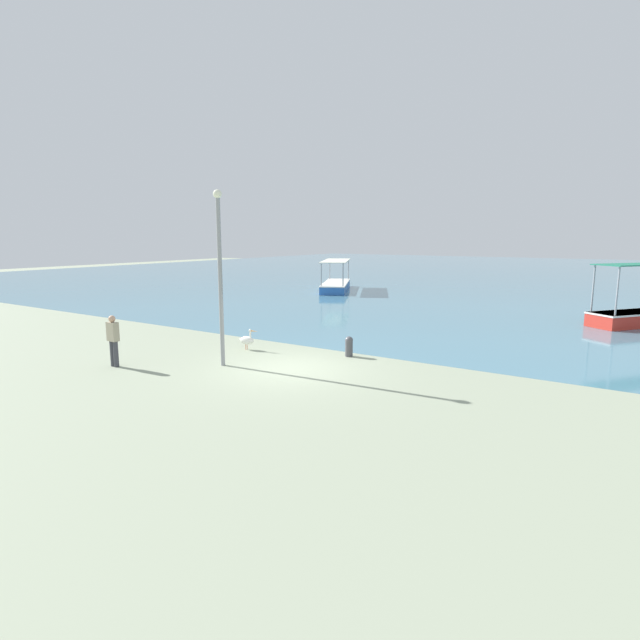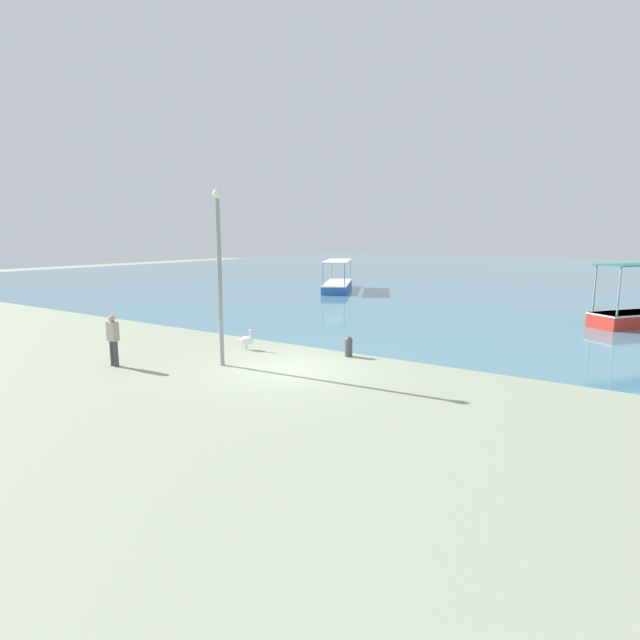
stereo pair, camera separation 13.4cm
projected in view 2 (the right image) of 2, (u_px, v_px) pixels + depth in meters
ground at (289, 368)px, 16.06m from camera, size 120.00×120.00×0.00m
harbor_water at (546, 274)px, 55.67m from camera, size 110.00×90.00×0.00m
fishing_boat_outer at (338, 284)px, 39.11m from camera, size 4.77×7.12×2.34m
pelican at (247, 340)px, 18.68m from camera, size 0.81×0.36×0.80m
lamp_post at (219, 269)px, 15.96m from camera, size 0.28×0.28×5.65m
mooring_bollard at (349, 346)px, 17.62m from camera, size 0.29×0.29×0.72m
fisherman_standing at (113, 339)px, 16.22m from camera, size 0.41×0.23×1.69m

